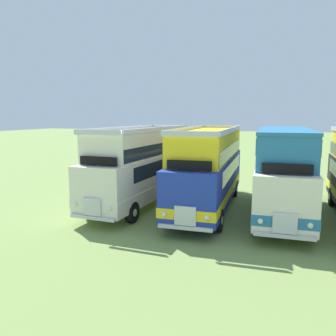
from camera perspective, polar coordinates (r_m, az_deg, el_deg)
bus_first_in_row at (r=19.97m, az=-4.32°, el=0.67°), size 2.80×10.34×4.52m
bus_second_in_row at (r=18.96m, az=6.82°, el=0.22°), size 3.12×10.74×4.52m
bus_third_in_row at (r=18.41m, az=18.72°, el=-0.10°), size 2.99×9.89×4.49m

